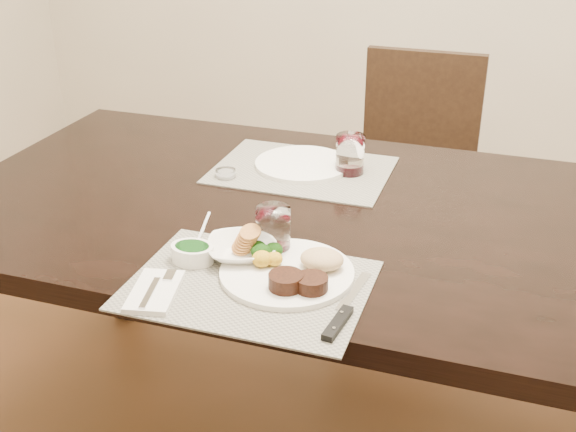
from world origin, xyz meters
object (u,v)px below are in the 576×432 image
(steak_knife, at_px, (342,315))
(far_plate, at_px, (303,164))
(cracker_bowl, at_px, (242,249))
(chair_far, at_px, (413,167))
(wine_glass_near, at_px, (273,232))
(dinner_plate, at_px, (292,270))

(steak_knife, relative_size, far_plate, 0.96)
(steak_knife, xyz_separation_m, cracker_bowl, (-0.25, 0.15, 0.01))
(far_plate, bearing_deg, chair_far, 74.22)
(wine_glass_near, relative_size, far_plate, 0.39)
(chair_far, xyz_separation_m, steak_knife, (0.09, -1.37, 0.26))
(dinner_plate, relative_size, far_plate, 1.04)
(steak_knife, height_order, wine_glass_near, wine_glass_near)
(steak_knife, relative_size, cracker_bowl, 1.31)
(chair_far, height_order, far_plate, chair_far)
(chair_far, distance_m, dinner_plate, 1.29)
(wine_glass_near, bearing_deg, steak_knife, -43.98)
(dinner_plate, xyz_separation_m, far_plate, (-0.16, 0.56, -0.01))
(chair_far, relative_size, dinner_plate, 3.36)
(wine_glass_near, xyz_separation_m, far_plate, (-0.09, 0.47, -0.04))
(steak_knife, distance_m, far_plate, 0.73)
(chair_far, relative_size, cracker_bowl, 4.77)
(steak_knife, xyz_separation_m, wine_glass_near, (-0.20, 0.19, 0.04))
(chair_far, xyz_separation_m, wine_glass_near, (-0.11, -1.18, 0.30))
(chair_far, distance_m, cracker_bowl, 1.26)
(chair_far, relative_size, far_plate, 3.50)
(dinner_plate, height_order, steak_knife, dinner_plate)
(chair_far, xyz_separation_m, dinner_plate, (-0.04, -1.27, 0.27))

